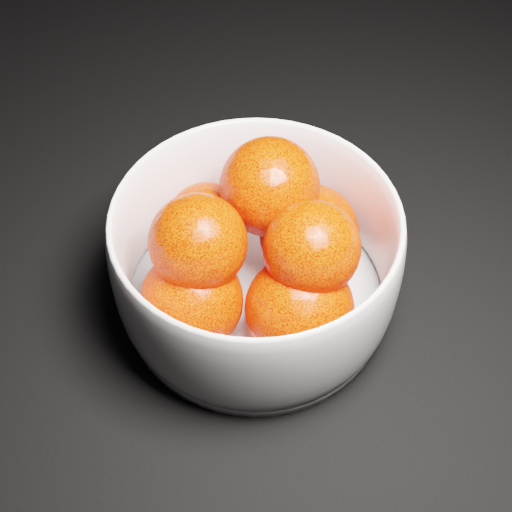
% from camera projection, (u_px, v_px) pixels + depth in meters
% --- Properties ---
extents(bowl, '(0.22, 0.22, 0.11)m').
position_uv_depth(bowl, '(256.00, 260.00, 0.54)').
color(bowl, silver).
rests_on(bowl, ground).
extents(orange_pile, '(0.17, 0.17, 0.12)m').
position_uv_depth(orange_pile, '(260.00, 251.00, 0.53)').
color(orange_pile, '#FF2705').
rests_on(orange_pile, bowl).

